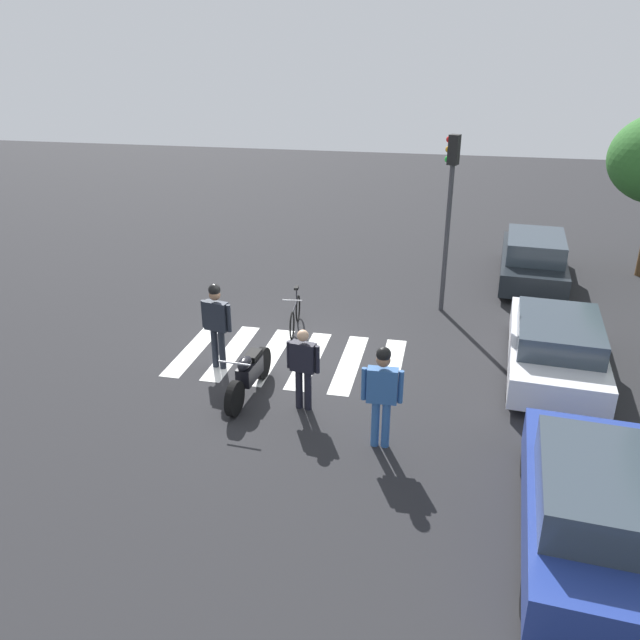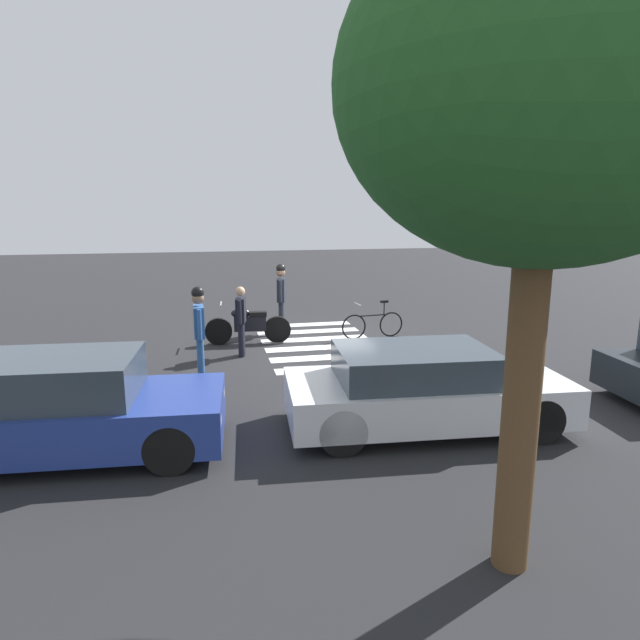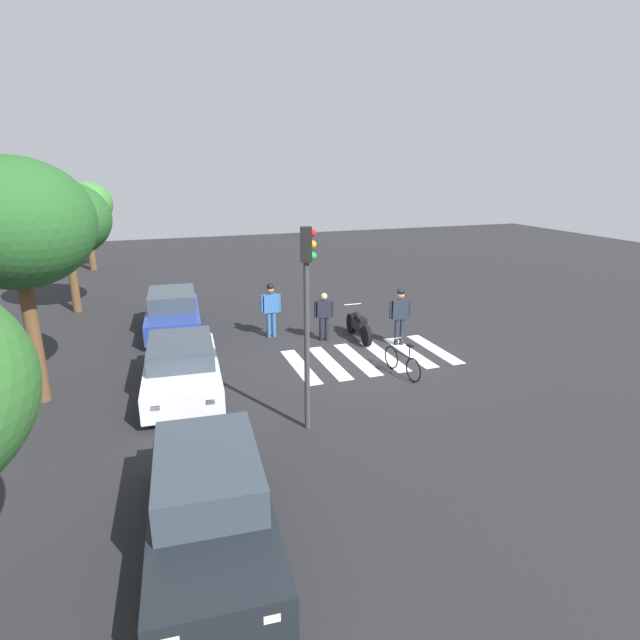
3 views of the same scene
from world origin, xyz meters
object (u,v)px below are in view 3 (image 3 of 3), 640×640
(pedestrian_bystander, at_px, (271,306))
(traffic_light_pole, at_px, (307,299))
(officer_on_foot, at_px, (324,314))
(car_blue_hatchback, at_px, (173,312))
(leaning_bicycle, at_px, (402,362))
(car_black_suv, at_px, (210,500))
(officer_by_motorcycle, at_px, (400,312))
(police_motorcycle, at_px, (359,326))
(car_white_van, at_px, (182,367))

(pedestrian_bystander, height_order, traffic_light_pole, traffic_light_pole)
(officer_on_foot, bearing_deg, car_blue_hatchback, 59.61)
(leaning_bicycle, xyz_separation_m, officer_on_foot, (3.52, 1.05, 0.55))
(pedestrian_bystander, xyz_separation_m, car_blue_hatchback, (1.81, 3.10, -0.44))
(pedestrian_bystander, bearing_deg, car_black_suv, 160.34)
(officer_on_foot, xyz_separation_m, officer_by_motorcycle, (-1.24, -2.16, 0.20))
(police_motorcycle, distance_m, traffic_light_pole, 6.83)
(car_white_van, distance_m, car_blue_hatchback, 5.22)
(police_motorcycle, bearing_deg, officer_on_foot, 77.55)
(traffic_light_pole, bearing_deg, pedestrian_bystander, -7.01)
(police_motorcycle, distance_m, officer_on_foot, 1.27)
(officer_on_foot, height_order, car_blue_hatchback, officer_on_foot)
(leaning_bicycle, height_order, officer_by_motorcycle, officer_by_motorcycle)
(car_black_suv, bearing_deg, traffic_light_pole, -41.78)
(officer_by_motorcycle, relative_size, car_white_van, 0.43)
(car_white_van, bearing_deg, car_black_suv, 179.25)
(officer_by_motorcycle, height_order, traffic_light_pole, traffic_light_pole)
(police_motorcycle, distance_m, car_blue_hatchback, 6.56)
(leaning_bicycle, distance_m, officer_by_motorcycle, 2.64)
(officer_on_foot, relative_size, car_blue_hatchback, 0.38)
(officer_on_foot, bearing_deg, police_motorcycle, -102.45)
(officer_on_foot, height_order, pedestrian_bystander, pedestrian_bystander)
(police_motorcycle, xyz_separation_m, car_black_suv, (-8.10, 6.05, 0.20))
(car_black_suv, height_order, traffic_light_pole, traffic_light_pole)
(officer_on_foot, xyz_separation_m, car_blue_hatchback, (2.74, 4.68, -0.25))
(officer_on_foot, relative_size, car_black_suv, 0.35)
(officer_on_foot, distance_m, car_blue_hatchback, 5.43)
(officer_on_foot, distance_m, car_black_suv, 9.69)
(police_motorcycle, height_order, car_blue_hatchback, car_blue_hatchback)
(police_motorcycle, height_order, car_white_van, car_white_van)
(car_black_suv, height_order, car_white_van, car_black_suv)
(pedestrian_bystander, distance_m, car_blue_hatchback, 3.62)
(pedestrian_bystander, bearing_deg, officer_by_motorcycle, -120.19)
(car_blue_hatchback, distance_m, traffic_light_pole, 8.90)
(police_motorcycle, bearing_deg, car_white_van, 110.37)
(pedestrian_bystander, bearing_deg, police_motorcycle, -113.45)
(leaning_bicycle, xyz_separation_m, car_white_van, (1.05, 5.87, 0.25))
(leaning_bicycle, relative_size, car_blue_hatchback, 0.40)
(leaning_bicycle, relative_size, officer_by_motorcycle, 0.91)
(car_white_van, bearing_deg, pedestrian_bystander, -43.59)
(police_motorcycle, relative_size, car_blue_hatchback, 0.51)
(police_motorcycle, relative_size, car_black_suv, 0.47)
(leaning_bicycle, height_order, car_black_suv, car_black_suv)
(officer_by_motorcycle, xyz_separation_m, pedestrian_bystander, (2.17, 3.74, -0.02))
(officer_on_foot, bearing_deg, officer_by_motorcycle, -119.93)
(leaning_bicycle, distance_m, car_white_van, 5.97)
(pedestrian_bystander, distance_m, car_black_suv, 9.87)
(police_motorcycle, bearing_deg, leaning_bicycle, 178.19)
(leaning_bicycle, xyz_separation_m, officer_by_motorcycle, (2.28, -1.11, 0.75))
(car_black_suv, bearing_deg, officer_on_foot, -30.36)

